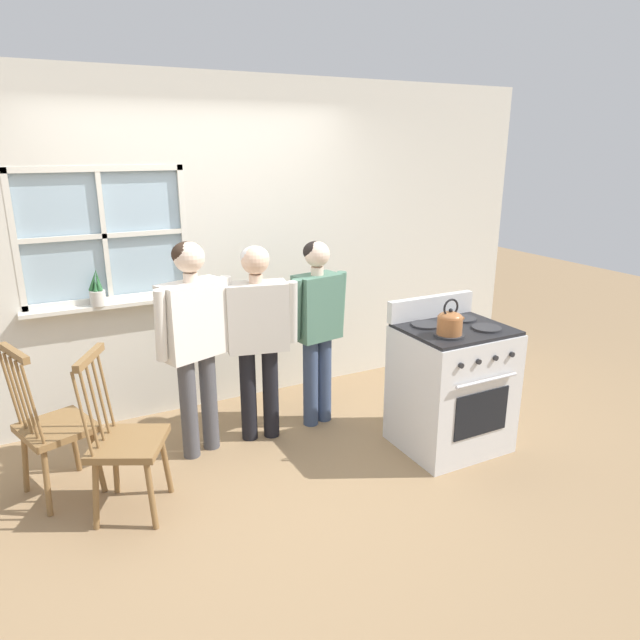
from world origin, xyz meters
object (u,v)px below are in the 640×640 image
Objects in this scene: chair_near_wall at (125,443)px; stove at (451,386)px; potted_plant at (97,292)px; person_adult_right at (317,318)px; person_elderly_left at (194,328)px; kettle at (450,322)px; chair_by_window at (53,429)px; person_teen_center at (257,326)px.

chair_near_wall is 2.27m from stove.
stove is 3.88× the size of potted_plant.
person_elderly_left is at bearing 171.13° from person_adult_right.
chair_near_wall is 0.95× the size of stove.
person_elderly_left is 1.05× the size of person_adult_right.
kettle is at bearing -69.88° from person_adult_right.
chair_by_window is 0.54m from chair_near_wall.
person_elderly_left reaches higher than chair_near_wall.
person_adult_right reaches higher than chair_by_window.
stove reaches higher than chair_by_window.
person_elderly_left reaches higher than potted_plant.
stove is 4.39× the size of kettle.
kettle is (2.09, -0.39, 0.56)m from chair_near_wall.
person_teen_center reaches higher than chair_by_window.
chair_by_window is at bearing -117.75° from potted_plant.
kettle is 0.88× the size of potted_plant.
person_teen_center is (1.42, 0.11, 0.44)m from chair_by_window.
chair_by_window is 4.17× the size of kettle.
person_teen_center is at bearing -104.85° from chair_by_window.
chair_by_window is 1.13m from potted_plant.
kettle reaches higher than chair_by_window.
person_teen_center reaches higher than stove.
chair_near_wall is at bearing -142.17° from person_teen_center.
potted_plant is at bearing 106.63° from person_elderly_left.
person_teen_center reaches higher than person_adult_right.
person_adult_right reaches higher than chair_near_wall.
chair_near_wall is at bearing -172.19° from person_adult_right.
chair_by_window and chair_near_wall have the same top height.
kettle reaches higher than stove.
kettle reaches higher than chair_near_wall.
stove is (2.63, -0.64, 0.01)m from chair_by_window.
stove is (1.67, -0.74, -0.48)m from person_elderly_left.
person_elderly_left is 1.75m from kettle.
potted_plant reaches higher than kettle.
person_elderly_left is 6.28× the size of kettle.
person_adult_right is 1.66m from potted_plant.
person_elderly_left is at bearing -166.58° from person_teen_center.
person_adult_right is at bearing 120.78° from kettle.
person_elderly_left is 0.90m from potted_plant.
stove is 2.72m from potted_plant.
person_teen_center is at bearing -35.56° from potted_plant.
person_adult_right reaches higher than potted_plant.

